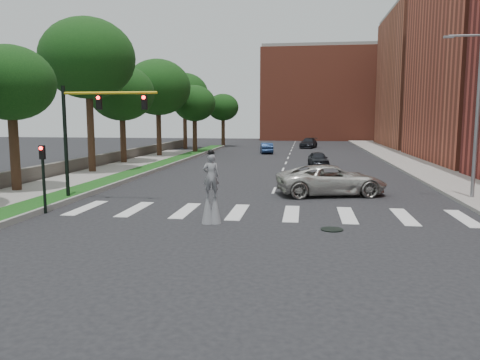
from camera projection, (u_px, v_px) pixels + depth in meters
ground_plane at (262, 217)px, 21.29m from camera, size 160.00×160.00×0.00m
grass_median at (156, 166)px, 42.47m from camera, size 2.00×60.00×0.25m
median_curb at (168, 166)px, 42.33m from camera, size 0.20×60.00×0.28m
sidewalk_left at (71, 180)px, 33.07m from camera, size 4.00×60.00×0.18m
sidewalk_right at (418, 165)px, 44.11m from camera, size 5.00×90.00×0.18m
stone_wall at (108, 159)px, 45.13m from camera, size 0.50×56.00×1.10m
manhole at (332, 229)px, 18.91m from camera, size 0.90×0.90×0.04m
building_far at (442, 81)px, 69.97m from camera, size 16.00×22.00×20.00m
building_backdrop at (326, 95)px, 95.84m from camera, size 26.00×14.00×18.00m
streetlight at (476, 110)px, 25.04m from camera, size 2.05×0.20×9.00m
traffic_signal at (86, 124)px, 25.01m from camera, size 5.30×0.23×6.20m
secondary_signal at (43, 173)px, 21.94m from camera, size 0.25×0.21×3.23m
stilt_performer at (211, 193)px, 19.92m from camera, size 0.83×0.61×3.19m
suv_crossing at (331, 180)px, 27.35m from camera, size 6.87×4.37×1.76m
car_near at (318, 159)px, 43.67m from camera, size 2.14×4.12×1.34m
car_mid at (266, 148)px, 59.15m from camera, size 2.09×4.31×1.36m
car_far at (309, 143)px, 69.55m from camera, size 2.95×5.35×1.47m
tree_1 at (10, 84)px, 27.45m from camera, size 5.18×5.18×8.74m
tree_2 at (88, 59)px, 36.84m from camera, size 7.45×7.45×12.31m
tree_3 at (122, 93)px, 44.79m from camera, size 6.25×6.25×9.50m
tree_4 at (158, 87)px, 53.14m from camera, size 7.44×7.44×11.09m
tree_5 at (185, 93)px, 66.89m from camera, size 6.76×6.76×10.84m
tree_6 at (194, 104)px, 58.41m from camera, size 5.28×5.28×8.52m
tree_7 at (223, 108)px, 72.24m from camera, size 4.86×4.86×8.15m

